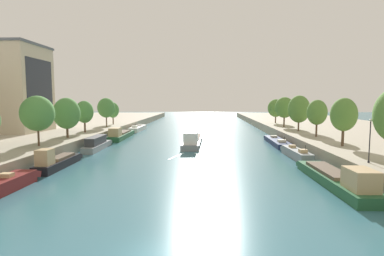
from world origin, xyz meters
TOP-DOWN VIEW (x-y plane):
  - quay_left at (-36.55, 55.00)m, footprint 36.00×170.00m
  - quay_right at (36.55, 55.00)m, footprint 36.00×170.00m
  - barge_midriver at (0.14, 43.08)m, footprint 3.66×19.24m
  - wake_behind_barge at (-0.08, 30.53)m, footprint 5.60×5.95m
  - moored_boat_left_gap_after at (-16.49, 21.58)m, footprint 2.27×10.55m
  - moored_boat_left_near at (-16.60, 36.40)m, footprint 2.52×11.89m
  - moored_boat_left_midway at (-16.68, 51.73)m, footprint 3.34×15.94m
  - moored_boat_left_downstream at (-16.68, 69.49)m, footprint 2.67×13.29m
  - moored_boat_right_second at (16.06, 14.70)m, footprint 3.17×16.01m
  - moored_boat_right_near at (16.42, 30.08)m, footprint 2.23×10.48m
  - moored_boat_right_midway at (16.78, 44.27)m, footprint 2.88×15.17m
  - tree_left_by_lamp at (-21.64, 26.63)m, footprint 4.72×4.72m
  - tree_left_far at (-21.80, 36.25)m, footprint 4.61×4.61m
  - tree_left_midway at (-22.25, 45.24)m, footprint 3.62×3.62m
  - tree_left_past_mid at (-21.63, 57.13)m, footprint 4.20×4.20m
  - tree_left_third at (-22.60, 65.59)m, footprint 3.28×3.28m
  - tree_right_far at (22.63, 28.66)m, footprint 3.71×3.71m
  - tree_right_past_mid at (22.84, 39.89)m, footprint 3.56×3.56m
  - tree_right_second at (22.59, 49.87)m, footprint 4.56×4.56m
  - tree_right_third at (22.06, 59.91)m, footprint 4.59×4.59m
  - tree_right_midway at (22.59, 71.55)m, footprint 4.52×4.52m
  - lamppost_right_bank at (20.20, 16.77)m, footprint 0.28×0.28m
  - building_left_far_end at (-38.54, 45.97)m, footprint 13.97×12.61m

SIDE VIEW (x-z plane):
  - wake_behind_barge at x=-0.08m, z-range 0.00..0.03m
  - moored_boat_right_midway at x=16.78m, z-range -0.52..1.55m
  - moored_boat_left_downstream at x=-16.68m, z-range -0.52..1.78m
  - moored_boat_right_near at x=16.42m, z-range -0.51..1.89m
  - moored_boat_right_second at x=16.06m, z-range -0.58..2.28m
  - moored_boat_left_midway at x=-16.68m, z-range -0.56..2.27m
  - barge_midriver at x=0.14m, z-range -0.61..2.35m
  - moored_boat_left_gap_after at x=-16.49m, z-range -0.61..2.34m
  - moored_boat_left_near at x=-16.60m, z-range -0.20..2.20m
  - quay_left at x=-36.55m, z-range 0.00..2.07m
  - quay_right at x=36.55m, z-range 0.00..2.07m
  - lamppost_right_bank at x=20.20m, z-range 2.30..7.04m
  - tree_left_third at x=-22.60m, z-range 2.95..8.94m
  - tree_left_midway at x=-22.25m, z-range 3.02..9.52m
  - tree_right_midway at x=22.59m, z-range 2.95..9.81m
  - tree_left_far at x=-21.80m, z-range 2.85..9.93m
  - tree_right_past_mid at x=22.84m, z-range 3.14..9.87m
  - tree_right_far at x=22.63m, z-range 3.14..10.16m
  - tree_right_second at x=22.59m, z-range 2.96..10.60m
  - tree_left_past_mid at x=-21.63m, z-range 3.23..10.36m
  - tree_left_by_lamp at x=-21.64m, z-range 3.17..10.49m
  - tree_right_third at x=22.06m, z-range 3.17..10.54m
  - building_left_far_end at x=-38.54m, z-range 2.09..20.27m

